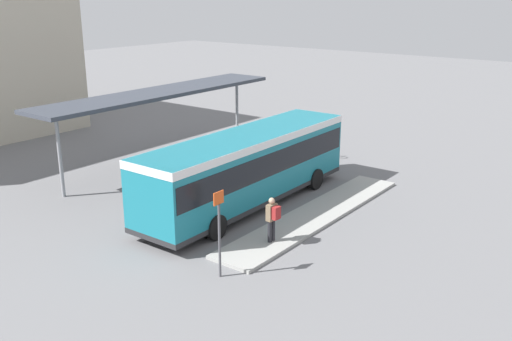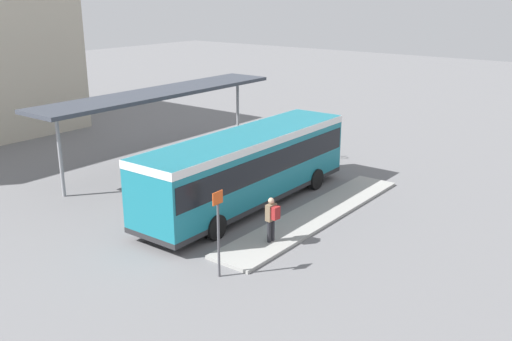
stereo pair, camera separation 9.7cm
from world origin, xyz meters
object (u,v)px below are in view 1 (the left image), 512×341
city_bus (248,164)px  pedestrian_waiting (273,217)px  bicycle_white (324,149)px  platform_sign (219,230)px  bicycle_black (313,148)px  potted_planter_near_shelter (181,159)px  potted_planter_far_side (256,139)px

city_bus → pedestrian_waiting: city_bus is taller
pedestrian_waiting → bicycle_white: size_ratio=0.91×
city_bus → platform_sign: bearing=-150.4°
city_bus → platform_sign: city_bus is taller
bicycle_black → potted_planter_near_shelter: potted_planter_near_shelter is taller
platform_sign → potted_planter_far_side: bearing=32.8°
city_bus → potted_planter_near_shelter: bearing=75.7°
city_bus → potted_planter_far_side: city_bus is taller
bicycle_black → platform_sign: bearing=-77.6°
potted_planter_near_shelter → pedestrian_waiting: bearing=-115.0°
pedestrian_waiting → bicycle_black: bearing=-61.0°
city_bus → pedestrian_waiting: bearing=-130.3°
bicycle_black → potted_planter_near_shelter: size_ratio=1.09×
pedestrian_waiting → platform_sign: size_ratio=0.58×
potted_planter_near_shelter → potted_planter_far_side: bearing=-5.3°
city_bus → bicycle_black: city_bus is taller
potted_planter_near_shelter → potted_planter_far_side: (5.34, -0.49, -0.01)m
city_bus → bicycle_black: size_ratio=6.66×
bicycle_white → potted_planter_near_shelter: potted_planter_near_shelter is taller
pedestrian_waiting → platform_sign: platform_sign is taller
bicycle_white → city_bus: bearing=-77.4°
city_bus → potted_planter_near_shelter: 5.31m
pedestrian_waiting → potted_planter_far_side: pedestrian_waiting is taller
potted_planter_near_shelter → platform_sign: 10.63m
city_bus → bicycle_white: bearing=8.2°
potted_planter_far_side → potted_planter_near_shelter: bearing=174.7°
bicycle_black → potted_planter_near_shelter: 7.69m
potted_planter_near_shelter → platform_sign: (-6.68, -8.24, 0.77)m
pedestrian_waiting → bicycle_white: pedestrian_waiting is taller
bicycle_white → bicycle_black: bicycle_white is taller
potted_planter_far_side → platform_sign: platform_sign is taller
pedestrian_waiting → potted_planter_far_side: (9.14, 7.66, -0.26)m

